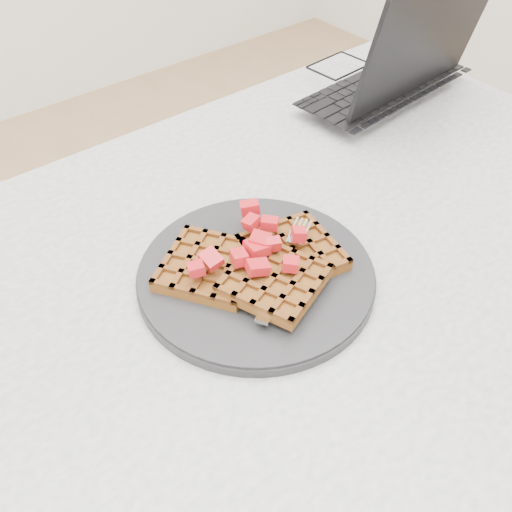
# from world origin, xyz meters

# --- Properties ---
(ground) EXTENTS (4.00, 4.00, 0.00)m
(ground) POSITION_xyz_m (0.00, 0.00, 0.00)
(ground) COLOR tan
(ground) RESTS_ON ground
(table) EXTENTS (1.20, 0.80, 0.75)m
(table) POSITION_xyz_m (0.00, 0.00, 0.64)
(table) COLOR #BDBDBA
(table) RESTS_ON ground
(plate) EXTENTS (0.30, 0.30, 0.02)m
(plate) POSITION_xyz_m (-0.08, -0.00, 0.76)
(plate) COLOR black
(plate) RESTS_ON table
(waffles) EXTENTS (0.23, 0.22, 0.03)m
(waffles) POSITION_xyz_m (-0.08, -0.01, 0.78)
(waffles) COLOR brown
(waffles) RESTS_ON plate
(strawberry_pile) EXTENTS (0.15, 0.15, 0.02)m
(strawberry_pile) POSITION_xyz_m (-0.08, -0.00, 0.80)
(strawberry_pile) COLOR #A50813
(strawberry_pile) RESTS_ON waffles
(fork) EXTENTS (0.17, 0.11, 0.02)m
(fork) POSITION_xyz_m (-0.05, -0.03, 0.77)
(fork) COLOR silver
(fork) RESTS_ON plate
(laptop) EXTENTS (0.36, 0.27, 0.24)m
(laptop) POSITION_xyz_m (0.40, 0.24, 0.79)
(laptop) COLOR black
(laptop) RESTS_ON table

